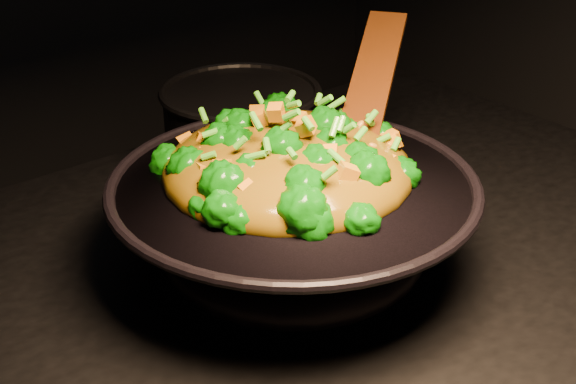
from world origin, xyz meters
TOP-DOWN VIEW (x-y plane):
  - wok at (-0.05, 0.01)m, footprint 0.44×0.44m
  - stir_fry at (-0.04, 0.03)m, footprint 0.38×0.38m
  - spatula at (0.10, 0.05)m, footprint 0.29×0.23m
  - back_pot at (0.07, 0.28)m, footprint 0.28×0.28m

SIDE VIEW (x-z plane):
  - wok at x=-0.05m, z-range 0.90..1.02m
  - back_pot at x=0.07m, z-range 0.90..1.03m
  - stir_fry at x=-0.04m, z-range 1.02..1.12m
  - spatula at x=0.10m, z-range 1.01..1.15m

